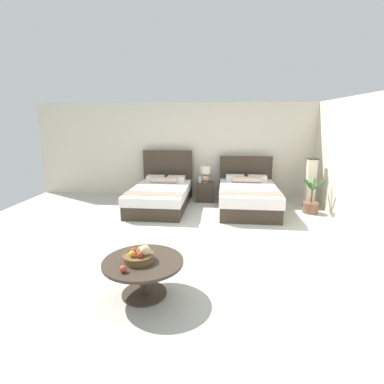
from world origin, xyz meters
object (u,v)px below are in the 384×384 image
bed_near_window (161,195)px  potted_palm (311,203)px  table_lamp (205,173)px  vase (200,179)px  bed_near_corner (248,196)px  floor_lamp_corner (310,183)px  nightstand (205,191)px  coffee_table (143,269)px  fruit_bowl (139,256)px  loose_apple (123,269)px

bed_near_window → potted_palm: bed_near_window is taller
table_lamp → potted_palm: size_ratio=0.50×
bed_near_window → vase: size_ratio=12.70×
bed_near_corner → floor_lamp_corner: floor_lamp_corner is taller
bed_near_window → nightstand: 1.25m
coffee_table → potted_palm: 4.70m
table_lamp → floor_lamp_corner: size_ratio=0.35×
floor_lamp_corner → potted_palm: size_ratio=1.45×
bed_near_corner → fruit_bowl: (-1.61, -3.79, 0.20)m
fruit_bowl → vase: bearing=84.5°
potted_palm → nightstand: bearing=161.1°
fruit_bowl → potted_palm: bearing=50.0°
vase → loose_apple: vase is taller
loose_apple → potted_palm: (3.15, 3.91, -0.25)m
bed_near_corner → floor_lamp_corner: size_ratio=1.77×
bed_near_corner → potted_palm: bed_near_corner is taller
potted_palm → bed_near_corner: bearing=173.7°
loose_apple → floor_lamp_corner: size_ratio=0.07×
table_lamp → loose_apple: 4.83m
table_lamp → vase: table_lamp is taller
vase → floor_lamp_corner: 2.72m
bed_near_corner → floor_lamp_corner: bearing=12.8°
bed_near_window → bed_near_corner: size_ratio=1.04×
bed_near_corner → potted_palm: bearing=-6.3°
nightstand → loose_apple: loose_apple is taller
fruit_bowl → bed_near_window: bearing=97.3°
bed_near_window → fruit_bowl: bearing=-82.7°
nightstand → floor_lamp_corner: size_ratio=0.41×
potted_palm → loose_apple: bearing=-128.8°
bed_near_window → nightstand: bed_near_window is taller
coffee_table → floor_lamp_corner: bearing=53.1°
bed_near_window → table_lamp: (1.05, 0.70, 0.45)m
bed_near_window → table_lamp: 1.34m
fruit_bowl → potted_palm: 4.74m
table_lamp → vase: size_ratio=2.40×
table_lamp → coffee_table: 4.53m
table_lamp → floor_lamp_corner: (2.57, -0.36, -0.14)m
nightstand → potted_palm: size_ratio=0.60×
coffee_table → potted_palm: bearing=50.3°
floor_lamp_corner → potted_palm: floor_lamp_corner is taller
table_lamp → potted_palm: bearing=-19.3°
fruit_bowl → floor_lamp_corner: bearing=52.8°
bed_near_corner → fruit_bowl: 4.12m
bed_near_window → table_lamp: bed_near_window is taller
coffee_table → floor_lamp_corner: (3.09, 4.12, 0.26)m
bed_near_window → vase: (0.92, 0.64, 0.29)m
floor_lamp_corner → bed_near_corner: bearing=-167.2°
bed_near_window → loose_apple: size_ratio=27.89×
loose_apple → floor_lamp_corner: floor_lamp_corner is taller
nightstand → fruit_bowl: (-0.56, -4.48, 0.27)m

